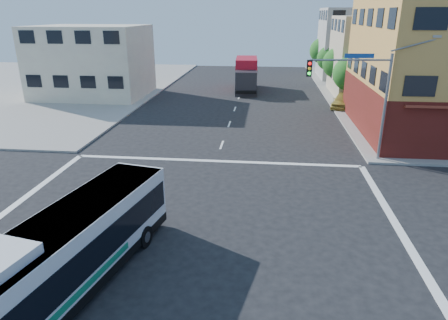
# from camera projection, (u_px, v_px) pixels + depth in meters

# --- Properties ---
(ground) EXTENTS (120.00, 120.00, 0.00)m
(ground) POSITION_uv_depth(u_px,v_px,m) (189.00, 235.00, 17.86)
(ground) COLOR black
(ground) RESTS_ON ground
(building_east_near) EXTENTS (12.06, 10.06, 9.00)m
(building_east_near) POSITION_uv_depth(u_px,v_px,m) (387.00, 57.00, 46.27)
(building_east_near) COLOR tan
(building_east_near) RESTS_ON ground
(building_east_far) EXTENTS (12.06, 10.06, 10.00)m
(building_east_far) POSITION_uv_depth(u_px,v_px,m) (362.00, 44.00, 59.14)
(building_east_far) COLOR #ABABA6
(building_east_far) RESTS_ON ground
(building_west) EXTENTS (12.06, 10.06, 8.00)m
(building_west) POSITION_uv_depth(u_px,v_px,m) (92.00, 62.00, 46.14)
(building_west) COLOR beige
(building_west) RESTS_ON ground
(signal_mast_ne) EXTENTS (7.91, 1.13, 8.07)m
(signal_mast_ne) POSITION_uv_depth(u_px,v_px,m) (360.00, 86.00, 25.12)
(signal_mast_ne) COLOR slate
(signal_mast_ne) RESTS_ON ground
(street_tree_a) EXTENTS (3.60, 3.60, 5.53)m
(street_tree_a) POSITION_uv_depth(u_px,v_px,m) (351.00, 72.00, 41.45)
(street_tree_a) COLOR #3D2916
(street_tree_a) RESTS_ON ground
(street_tree_b) EXTENTS (3.80, 3.80, 5.79)m
(street_tree_b) POSITION_uv_depth(u_px,v_px,m) (339.00, 61.00, 48.85)
(street_tree_b) COLOR #3D2916
(street_tree_b) RESTS_ON ground
(street_tree_c) EXTENTS (3.40, 3.40, 5.29)m
(street_tree_c) POSITION_uv_depth(u_px,v_px,m) (330.00, 57.00, 56.41)
(street_tree_c) COLOR #3D2916
(street_tree_c) RESTS_ON ground
(street_tree_d) EXTENTS (4.00, 4.00, 6.03)m
(street_tree_d) POSITION_uv_depth(u_px,v_px,m) (323.00, 49.00, 63.73)
(street_tree_d) COLOR #3D2916
(street_tree_d) RESTS_ON ground
(transit_bus) EXTENTS (4.42, 11.01, 3.19)m
(transit_bus) POSITION_uv_depth(u_px,v_px,m) (66.00, 254.00, 13.67)
(transit_bus) COLOR black
(transit_bus) RESTS_ON ground
(box_truck) EXTENTS (2.99, 8.90, 3.96)m
(box_truck) POSITION_uv_depth(u_px,v_px,m) (246.00, 75.00, 50.27)
(box_truck) COLOR #25252A
(box_truck) RESTS_ON ground
(parked_car) EXTENTS (3.30, 5.00, 1.58)m
(parked_car) POSITION_uv_depth(u_px,v_px,m) (343.00, 101.00, 41.28)
(parked_car) COLOR gold
(parked_car) RESTS_ON ground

